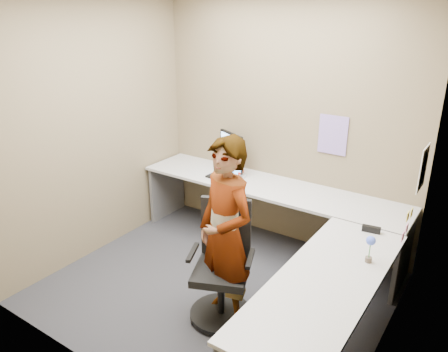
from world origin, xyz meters
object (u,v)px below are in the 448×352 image
Objects in this scene: office_chair at (223,272)px; person at (225,234)px; monitor at (231,147)px; desk at (278,229)px.

person is at bearing -58.02° from office_chair.
monitor is 1.72m from office_chair.
monitor reaches higher than office_chair.
monitor is (-1.00, 0.73, 0.43)m from desk.
office_chair is at bearing 165.33° from person.
desk is at bearing 100.36° from person.
monitor reaches higher than desk.
person is at bearing -33.93° from monitor.
monitor is at bearing 143.97° from desk.
monitor is at bearing 142.43° from person.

